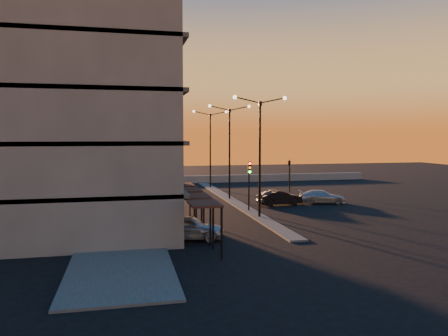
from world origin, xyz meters
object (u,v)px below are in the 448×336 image
car_sedan (280,198)px  car_hatchback (187,227)px  car_wagon (322,197)px  streetlamp_mid (229,144)px  traffic_light_main (249,178)px

car_sedan → car_hatchback: bearing=130.7°
car_wagon → car_sedan: bearing=105.5°
car_wagon → car_hatchback: bearing=142.9°
streetlamp_mid → car_sedan: (3.73, -4.36, -4.91)m
car_hatchback → car_wagon: (14.50, 11.49, -0.14)m
streetlamp_mid → car_wagon: (8.00, -4.29, -4.96)m
traffic_light_main → car_sedan: bearing=36.6°
car_hatchback → traffic_light_main: bearing=-22.0°
traffic_light_main → car_wagon: 8.78m
traffic_light_main → car_wagon: bearing=19.5°
traffic_light_main → car_hatchback: bearing=-126.9°
streetlamp_mid → car_sedan: bearing=-49.5°
car_sedan → traffic_light_main: bearing=119.1°
car_hatchback → car_sedan: (10.23, 11.42, -0.09)m
streetlamp_mid → car_hatchback: size_ratio=2.10×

